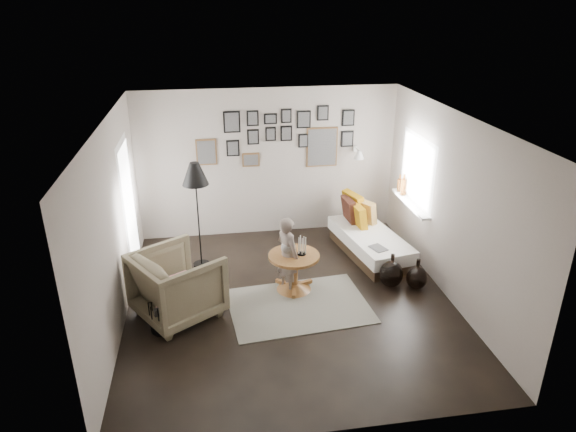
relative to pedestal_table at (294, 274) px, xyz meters
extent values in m
plane|color=black|center=(-0.10, -0.30, -0.27)|extent=(4.80, 4.80, 0.00)
plane|color=#A3998F|center=(-0.10, 2.10, 1.03)|extent=(4.50, 0.00, 4.50)
plane|color=#A3998F|center=(-0.10, -2.70, 1.03)|extent=(4.50, 0.00, 4.50)
plane|color=#A3998F|center=(-2.35, -0.30, 1.03)|extent=(0.00, 4.80, 4.80)
plane|color=#A3998F|center=(2.15, -0.30, 1.03)|extent=(0.00, 4.80, 4.80)
plane|color=white|center=(-0.10, -0.30, 2.33)|extent=(4.80, 4.80, 0.00)
plane|color=white|center=(-2.34, 0.90, 0.78)|extent=(0.00, 2.14, 2.14)
plane|color=white|center=(-2.34, 0.90, 0.78)|extent=(0.00, 1.88, 1.88)
plane|color=white|center=(-2.34, 0.90, 0.78)|extent=(0.00, 1.93, 1.93)
plane|color=white|center=(2.13, 0.90, 1.18)|extent=(0.00, 1.30, 1.30)
plane|color=white|center=(2.13, 0.90, 1.18)|extent=(0.00, 1.14, 1.14)
cube|color=white|center=(2.07, 0.90, 0.61)|extent=(0.15, 1.32, 0.04)
cylinder|color=#8C4C14|center=(2.07, 1.25, 0.77)|extent=(0.10, 0.10, 0.28)
cylinder|color=#8C4C14|center=(2.07, 1.42, 0.74)|extent=(0.08, 0.08, 0.22)
cube|color=brown|center=(-1.15, 2.09, 1.28)|extent=(0.35, 0.03, 0.45)
cube|color=black|center=(-1.15, 2.07, 1.28)|extent=(0.30, 0.01, 0.40)
cube|color=black|center=(-0.70, 2.09, 1.78)|extent=(0.28, 0.03, 0.36)
cube|color=black|center=(-0.70, 2.07, 1.78)|extent=(0.23, 0.01, 0.31)
cube|color=black|center=(-0.70, 2.09, 1.33)|extent=(0.22, 0.03, 0.28)
cube|color=black|center=(-0.70, 2.07, 1.33)|extent=(0.17, 0.01, 0.23)
cube|color=black|center=(-0.35, 2.09, 1.83)|extent=(0.20, 0.03, 0.26)
cube|color=black|center=(-0.35, 2.07, 1.83)|extent=(0.15, 0.01, 0.21)
cube|color=black|center=(-0.35, 2.09, 1.51)|extent=(0.20, 0.03, 0.26)
cube|color=black|center=(-0.35, 2.07, 1.51)|extent=(0.15, 0.01, 0.21)
cube|color=black|center=(-0.05, 2.09, 1.81)|extent=(0.22, 0.03, 0.18)
cube|color=black|center=(-0.05, 2.07, 1.81)|extent=(0.17, 0.01, 0.13)
cube|color=black|center=(-0.05, 2.09, 1.55)|extent=(0.18, 0.03, 0.24)
cube|color=black|center=(-0.05, 2.07, 1.55)|extent=(0.13, 0.01, 0.19)
cube|color=black|center=(0.22, 2.09, 1.85)|extent=(0.18, 0.03, 0.24)
cube|color=black|center=(0.22, 2.07, 1.85)|extent=(0.13, 0.01, 0.19)
cube|color=black|center=(0.22, 2.09, 1.55)|extent=(0.20, 0.03, 0.26)
cube|color=black|center=(0.22, 2.07, 1.55)|extent=(0.15, 0.01, 0.21)
cube|color=black|center=(0.52, 2.09, 1.78)|extent=(0.24, 0.03, 0.30)
cube|color=black|center=(0.52, 2.07, 1.78)|extent=(0.19, 0.01, 0.25)
cube|color=black|center=(0.52, 2.09, 1.41)|extent=(0.18, 0.03, 0.24)
cube|color=black|center=(0.52, 2.07, 1.41)|extent=(0.13, 0.01, 0.19)
cube|color=brown|center=(0.85, 2.09, 1.28)|extent=(0.55, 0.03, 0.70)
cube|color=black|center=(0.85, 2.07, 1.28)|extent=(0.50, 0.01, 0.65)
cube|color=black|center=(0.85, 2.09, 1.88)|extent=(0.20, 0.03, 0.26)
cube|color=black|center=(0.85, 2.07, 1.88)|extent=(0.15, 0.01, 0.21)
cube|color=black|center=(1.30, 2.09, 1.78)|extent=(0.22, 0.03, 0.28)
cube|color=black|center=(1.30, 2.07, 1.78)|extent=(0.17, 0.01, 0.23)
cube|color=black|center=(1.30, 2.09, 1.41)|extent=(0.22, 0.03, 0.28)
cube|color=black|center=(1.30, 2.07, 1.41)|extent=(0.17, 0.01, 0.23)
cube|color=brown|center=(-0.40, 2.09, 1.11)|extent=(0.30, 0.03, 0.24)
cube|color=black|center=(-0.40, 2.07, 1.11)|extent=(0.25, 0.01, 0.19)
cube|color=white|center=(1.45, 2.07, 1.23)|extent=(0.06, 0.04, 0.10)
cylinder|color=white|center=(1.45, 1.95, 1.25)|extent=(0.02, 0.24, 0.02)
cone|color=white|center=(1.45, 1.82, 1.19)|extent=(0.18, 0.18, 0.14)
cube|color=beige|center=(0.00, -0.44, -0.26)|extent=(2.02, 1.50, 0.01)
cone|color=brown|center=(0.00, 0.00, -0.22)|extent=(0.55, 0.55, 0.11)
cylinder|color=brown|center=(0.00, 0.00, 0.03)|extent=(0.12, 0.12, 0.42)
cylinder|color=brown|center=(0.00, 0.00, 0.29)|extent=(0.74, 0.74, 0.04)
ellipsoid|color=black|center=(-0.08, 0.02, 0.43)|extent=(0.21, 0.21, 0.23)
cylinder|color=black|center=(-0.08, 0.02, 0.56)|extent=(0.06, 0.06, 0.04)
cylinder|color=black|center=(0.11, 0.00, 0.32)|extent=(0.13, 0.13, 0.02)
cube|color=black|center=(1.43, 0.89, -0.17)|extent=(1.00, 1.78, 0.19)
cube|color=white|center=(1.43, 0.89, 0.02)|extent=(1.07, 1.85, 0.21)
cube|color=#A06609|center=(1.45, 1.58, 0.35)|extent=(0.35, 0.53, 0.49)
cube|color=#331710|center=(1.32, 1.50, 0.32)|extent=(0.23, 0.45, 0.44)
cube|color=brown|center=(1.55, 1.35, 0.31)|extent=(0.37, 0.46, 0.42)
cube|color=#A06609|center=(1.38, 1.23, 0.30)|extent=(0.23, 0.42, 0.40)
cube|color=black|center=(1.38, 0.34, 0.14)|extent=(0.27, 0.32, 0.01)
imported|color=#6E644A|center=(-1.63, -0.38, 0.20)|extent=(1.40, 1.39, 0.93)
cube|color=silver|center=(-1.60, -0.33, 0.21)|extent=(0.58, 0.59, 0.19)
cylinder|color=black|center=(-1.34, 0.98, -0.25)|extent=(0.27, 0.27, 0.03)
cylinder|color=black|center=(-1.34, 0.98, 0.50)|extent=(0.02, 0.02, 1.53)
cone|color=black|center=(-1.34, 0.98, 1.28)|extent=(0.40, 0.40, 0.34)
cube|color=black|center=(-1.82, -0.69, -0.08)|extent=(0.25, 0.18, 0.32)
cube|color=silver|center=(-1.79, -0.71, -0.08)|extent=(0.24, 0.11, 0.32)
ellipsoid|color=black|center=(1.44, -0.12, -0.06)|extent=(0.35, 0.35, 0.41)
cylinder|color=black|center=(1.44, -0.12, 0.20)|extent=(0.06, 0.06, 0.12)
ellipsoid|color=black|center=(1.79, -0.24, -0.09)|extent=(0.31, 0.31, 0.36)
cylinder|color=black|center=(1.79, -0.24, 0.15)|extent=(0.06, 0.06, 0.12)
imported|color=#6F5F57|center=(-0.09, 0.02, 0.31)|extent=(0.44, 0.50, 1.16)
camera|label=1|loc=(-1.11, -6.42, 3.72)|focal=32.00mm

